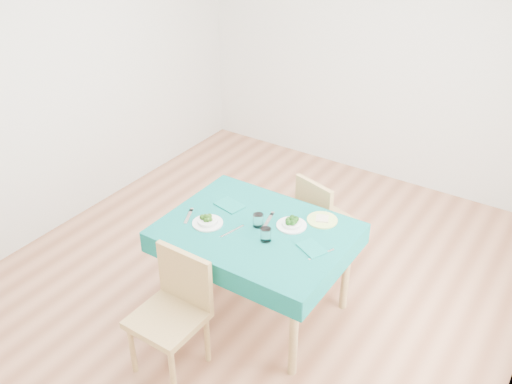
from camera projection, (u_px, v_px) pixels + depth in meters
The scene contains 16 objects.
room_shell at pixel (256, 132), 4.03m from camera, with size 4.02×4.52×2.73m.
table at pixel (256, 270), 4.23m from camera, with size 1.31×0.99×0.76m, color #085C55.
chair_near at pixel (166, 306), 3.66m from camera, with size 0.43×0.48×1.09m, color #AA884F.
chair_far at pixel (327, 216), 4.69m from camera, with size 0.38×0.41×0.94m, color #AA884F.
bowl_near at pixel (207, 220), 4.07m from camera, with size 0.22×0.22×0.07m, color white, non-canonical shape.
bowl_far at pixel (292, 222), 4.04m from camera, with size 0.22×0.22×0.07m, color white, non-canonical shape.
fork_near at pixel (188, 216), 4.16m from camera, with size 0.03×0.19×0.00m, color silver.
knife_near at pixel (232, 231), 4.00m from camera, with size 0.02×0.21×0.00m, color silver.
fork_far at pixel (268, 220), 4.12m from camera, with size 0.03×0.20×0.00m, color silver.
knife_far at pixel (321, 254), 3.77m from camera, with size 0.02×0.21×0.00m, color silver.
napkin_near at pixel (230, 205), 4.29m from camera, with size 0.21×0.15×0.01m, color #0C665E.
napkin_far at pixel (312, 248), 3.82m from camera, with size 0.19×0.13×0.01m, color #0C665E.
tumbler_center at pixel (258, 220), 4.03m from camera, with size 0.08×0.08×0.10m, color white.
tumbler_side at pixel (266, 235), 3.88m from camera, with size 0.08×0.08×0.10m, color white.
side_plate at pixel (322, 220), 4.12m from camera, with size 0.22×0.22×0.01m, color #C6E570.
bread_slice at pixel (322, 219), 4.11m from camera, with size 0.09×0.09×0.01m, color beige.
Camera 1 is at (2.02, -3.07, 3.05)m, focal length 40.00 mm.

